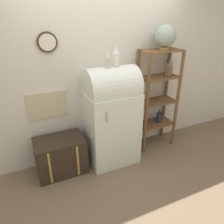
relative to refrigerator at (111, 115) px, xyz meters
name	(u,v)px	position (x,y,z in m)	size (l,w,h in m)	color
ground_plane	(118,167)	(0.00, -0.26, -0.77)	(12.00, 12.00, 0.00)	#7A664C
wall_back	(102,71)	(-0.01, 0.32, 0.58)	(7.00, 0.09, 2.70)	silver
refrigerator	(111,115)	(0.00, 0.00, 0.00)	(0.73, 0.61, 1.49)	silver
suitcase_trunk	(61,155)	(-0.79, 0.03, -0.50)	(0.69, 0.46, 0.54)	#33281E
shelf_unit	(159,93)	(0.88, 0.09, 0.19)	(0.64, 0.36, 1.64)	brown
globe	(165,36)	(0.89, 0.07, 1.06)	(0.31, 0.31, 0.35)	#AD8942
vase_left	(108,60)	(-0.06, -0.01, 0.82)	(0.08, 0.08, 0.21)	beige
vase_center	(116,57)	(0.07, 0.00, 0.84)	(0.10, 0.10, 0.26)	white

